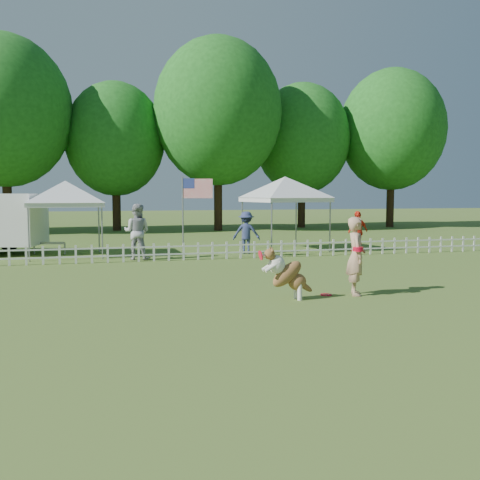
{
  "coord_description": "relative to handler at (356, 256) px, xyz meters",
  "views": [
    {
      "loc": [
        -3.94,
        -10.89,
        2.27
      ],
      "look_at": [
        -0.58,
        2.0,
        1.1
      ],
      "focal_mm": 40.0,
      "sensor_mm": 36.0,
      "label": 1
    }
  ],
  "objects": [
    {
      "name": "ground",
      "position": [
        -1.54,
        0.13,
        -0.87
      ],
      "size": [
        120.0,
        120.0,
        0.0
      ],
      "primitive_type": "plane",
      "color": "#41641F",
      "rests_on": "ground"
    },
    {
      "name": "picket_fence",
      "position": [
        -1.54,
        7.13,
        -0.57
      ],
      "size": [
        22.0,
        0.08,
        0.6
      ],
      "primitive_type": null,
      "color": "silver",
      "rests_on": "ground"
    },
    {
      "name": "handler",
      "position": [
        0.0,
        0.0,
        0.0
      ],
      "size": [
        0.59,
        0.73,
        1.75
      ],
      "primitive_type": "imported",
      "rotation": [
        0.0,
        0.0,
        1.26
      ],
      "color": "tan",
      "rests_on": "ground"
    },
    {
      "name": "dog",
      "position": [
        -1.66,
        -0.16,
        -0.31
      ],
      "size": [
        1.1,
        0.41,
        1.12
      ],
      "primitive_type": null,
      "rotation": [
        0.0,
        0.0,
        0.04
      ],
      "color": "brown",
      "rests_on": "ground"
    },
    {
      "name": "frisbee_on_turf",
      "position": [
        -0.65,
        0.13,
        -0.86
      ],
      "size": [
        0.29,
        0.29,
        0.02
      ],
      "primitive_type": "cylinder",
      "rotation": [
        0.0,
        0.0,
        0.14
      ],
      "color": "red",
      "rests_on": "ground"
    },
    {
      "name": "canopy_tent_left",
      "position": [
        -6.68,
        9.31,
        0.45
      ],
      "size": [
        2.69,
        2.69,
        2.66
      ],
      "primitive_type": null,
      "rotation": [
        0.0,
        0.0,
        0.05
      ],
      "color": "silver",
      "rests_on": "ground"
    },
    {
      "name": "canopy_tent_right",
      "position": [
        1.59,
        9.28,
        0.56
      ],
      "size": [
        3.21,
        3.21,
        2.86
      ],
      "primitive_type": null,
      "rotation": [
        0.0,
        0.0,
        0.18
      ],
      "color": "silver",
      "rests_on": "ground"
    },
    {
      "name": "flag_pole",
      "position": [
        -2.77,
        7.3,
        0.54
      ],
      "size": [
        1.07,
        0.43,
        2.83
      ],
      "primitive_type": null,
      "rotation": [
        0.0,
        0.0,
        -0.3
      ],
      "color": "gray",
      "rests_on": "ground"
    },
    {
      "name": "spectator_a",
      "position": [
        -4.29,
        7.73,
        0.08
      ],
      "size": [
        1.13,
        1.02,
        1.91
      ],
      "primitive_type": "imported",
      "rotation": [
        0.0,
        0.0,
        2.76
      ],
      "color": "#A3A3A9",
      "rests_on": "ground"
    },
    {
      "name": "spectator_b",
      "position": [
        -0.18,
        8.6,
        -0.08
      ],
      "size": [
        1.16,
        0.9,
        1.59
      ],
      "primitive_type": "imported",
      "rotation": [
        0.0,
        0.0,
        2.8
      ],
      "color": "navy",
      "rests_on": "ground"
    },
    {
      "name": "spectator_c",
      "position": [
        4.21,
        8.16,
        -0.08
      ],
      "size": [
        0.99,
        0.6,
        1.58
      ],
      "primitive_type": "imported",
      "rotation": [
        0.0,
        0.0,
        3.39
      ],
      "color": "red",
      "rests_on": "ground"
    },
    {
      "name": "tree_left",
      "position": [
        -10.54,
        21.63,
        5.13
      ],
      "size": [
        7.4,
        7.4,
        12.0
      ],
      "primitive_type": null,
      "color": "#1A5618",
      "rests_on": "ground"
    },
    {
      "name": "tree_center_left",
      "position": [
        -4.54,
        22.63,
        4.03
      ],
      "size": [
        6.0,
        6.0,
        9.8
      ],
      "primitive_type": null,
      "color": "#1A5618",
      "rests_on": "ground"
    },
    {
      "name": "tree_center_right",
      "position": [
        1.46,
        21.13,
        5.43
      ],
      "size": [
        7.6,
        7.6,
        12.6
      ],
      "primitive_type": null,
      "color": "#1A5618",
      "rests_on": "ground"
    },
    {
      "name": "tree_right",
      "position": [
        7.46,
        22.63,
        4.33
      ],
      "size": [
        6.2,
        6.2,
        10.4
      ],
      "primitive_type": null,
      "color": "#1A5618",
      "rests_on": "ground"
    },
    {
      "name": "tree_far_right",
      "position": [
        13.46,
        21.63,
        4.83
      ],
      "size": [
        7.0,
        7.0,
        11.4
      ],
      "primitive_type": null,
      "color": "#1A5618",
      "rests_on": "ground"
    }
  ]
}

